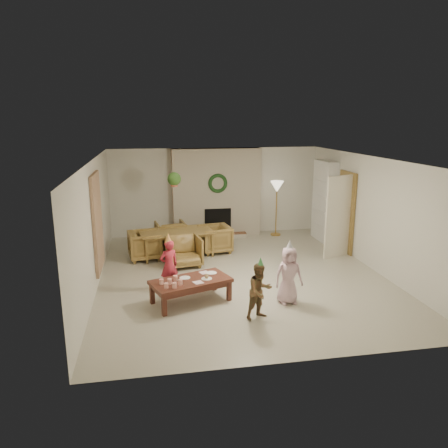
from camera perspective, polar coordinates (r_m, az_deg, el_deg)
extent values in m
plane|color=#B7B29E|center=(9.38, 2.25, -6.74)|extent=(7.00, 7.00, 0.00)
plane|color=white|center=(8.82, 2.40, 8.64)|extent=(7.00, 7.00, 0.00)
plane|color=silver|center=(12.39, -1.14, 4.37)|extent=(7.00, 0.00, 7.00)
plane|color=silver|center=(5.79, 9.79, -7.14)|extent=(7.00, 0.00, 7.00)
plane|color=silver|center=(8.89, -16.93, -0.10)|extent=(0.00, 7.00, 7.00)
plane|color=silver|center=(10.08, 19.22, 1.35)|extent=(0.00, 7.00, 7.00)
cube|color=#5C2318|center=(12.20, -1.00, 4.21)|extent=(2.50, 0.40, 2.50)
cube|color=brown|center=(12.12, -0.71, -1.62)|extent=(1.60, 0.30, 0.12)
cube|color=black|center=(12.19, -0.85, 0.36)|extent=(0.75, 0.12, 0.75)
torus|color=#163B17|center=(11.93, -0.83, 5.45)|extent=(0.54, 0.10, 0.54)
cylinder|color=gold|center=(12.56, 6.90, -1.38)|extent=(0.30, 0.30, 0.03)
cylinder|color=gold|center=(12.39, 7.00, 1.85)|extent=(0.03, 0.03, 1.42)
cone|color=beige|center=(12.26, 7.09, 4.98)|extent=(0.38, 0.38, 0.32)
cube|color=white|center=(12.06, 13.24, 3.01)|extent=(0.30, 1.00, 2.20)
cube|color=white|center=(12.19, 12.99, 0.01)|extent=(0.30, 0.92, 0.03)
cube|color=white|center=(12.10, 13.09, 1.84)|extent=(0.30, 0.92, 0.03)
cube|color=white|center=(12.03, 13.19, 3.71)|extent=(0.30, 0.92, 0.03)
cube|color=white|center=(11.97, 13.30, 5.59)|extent=(0.30, 0.92, 0.03)
cube|color=maroon|center=(12.02, 13.21, 0.48)|extent=(0.20, 0.40, 0.24)
cube|color=teal|center=(12.11, 12.95, 2.54)|extent=(0.20, 0.44, 0.24)
cube|color=gold|center=(11.91, 13.33, 4.23)|extent=(0.20, 0.36, 0.22)
cube|color=olive|center=(11.15, 15.99, 1.54)|extent=(0.05, 0.86, 2.04)
cube|color=beige|center=(10.66, 15.02, 0.93)|extent=(0.77, 0.32, 2.00)
cube|color=tan|center=(9.07, -16.54, 0.22)|extent=(0.06, 1.20, 2.00)
imported|color=olive|center=(10.58, -6.29, -2.61)|extent=(1.90, 1.24, 0.62)
imported|color=olive|center=(9.84, -5.33, -3.67)|extent=(0.84, 0.86, 0.69)
imported|color=olive|center=(11.31, -7.14, -1.38)|extent=(0.84, 0.86, 0.69)
imported|color=olive|center=(10.45, -10.49, -2.80)|extent=(0.86, 0.84, 0.69)
imported|color=olive|center=(10.81, -1.24, -1.99)|extent=(0.86, 0.84, 0.69)
cylinder|color=tan|center=(10.16, -6.71, 7.28)|extent=(0.01, 0.01, 0.70)
cylinder|color=#AE5038|center=(10.20, -6.65, 5.33)|extent=(0.16, 0.16, 0.12)
sphere|color=#244717|center=(10.19, -6.67, 5.99)|extent=(0.32, 0.32, 0.32)
cube|color=#56281C|center=(7.92, -4.47, -7.64)|extent=(1.58, 1.15, 0.07)
cube|color=#56281C|center=(7.95, -4.46, -8.15)|extent=(1.44, 1.01, 0.09)
cube|color=#56281C|center=(7.53, -7.99, -10.75)|extent=(0.10, 0.10, 0.37)
cube|color=#56281C|center=(8.05, 0.68, -8.93)|extent=(0.10, 0.10, 0.37)
cube|color=#56281C|center=(8.02, -9.58, -9.20)|extent=(0.10, 0.10, 0.37)
cube|color=#56281C|center=(8.51, -1.33, -7.60)|extent=(0.10, 0.10, 0.37)
cylinder|color=white|center=(7.55, -7.73, -8.18)|extent=(0.10, 0.10, 0.10)
cylinder|color=white|center=(7.74, -8.36, -7.63)|extent=(0.10, 0.10, 0.10)
cylinder|color=white|center=(7.55, -6.64, -8.14)|extent=(0.10, 0.10, 0.10)
cylinder|color=white|center=(7.73, -7.29, -7.60)|extent=(0.10, 0.10, 0.10)
cylinder|color=white|center=(7.68, -5.84, -7.73)|extent=(0.10, 0.10, 0.10)
cylinder|color=white|center=(7.87, -6.50, -7.20)|extent=(0.10, 0.10, 0.10)
cylinder|color=white|center=(8.00, -5.24, -7.15)|extent=(0.25, 0.25, 0.01)
cylinder|color=white|center=(7.93, -2.33, -7.29)|extent=(0.25, 0.25, 0.01)
cylinder|color=white|center=(8.21, -1.68, -6.54)|extent=(0.25, 0.25, 0.01)
sphere|color=tan|center=(7.91, -2.33, -7.00)|extent=(0.10, 0.10, 0.08)
cube|color=#EBADC0|center=(7.76, -3.47, -7.79)|extent=(0.21, 0.21, 0.01)
cube|color=#EBADC0|center=(8.23, -2.65, -6.49)|extent=(0.21, 0.21, 0.01)
imported|color=#BD2839|center=(8.43, -7.35, -5.53)|extent=(0.45, 0.37, 1.04)
cone|color=#D8D448|center=(8.26, -7.47, -1.85)|extent=(0.15, 0.15, 0.20)
imported|color=maroon|center=(7.29, 4.82, -8.93)|extent=(0.58, 0.52, 0.98)
cone|color=#439E50|center=(7.10, 4.90, -5.04)|extent=(0.12, 0.12, 0.16)
imported|color=beige|center=(7.91, 8.62, -6.78)|extent=(0.54, 0.37, 1.07)
cone|color=silver|center=(7.73, 8.77, -2.77)|extent=(0.15, 0.15, 0.19)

